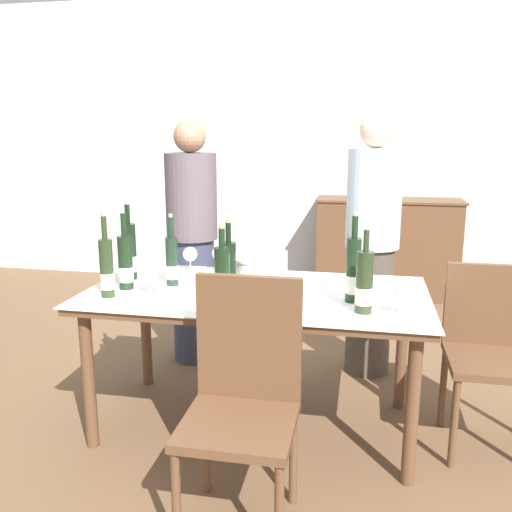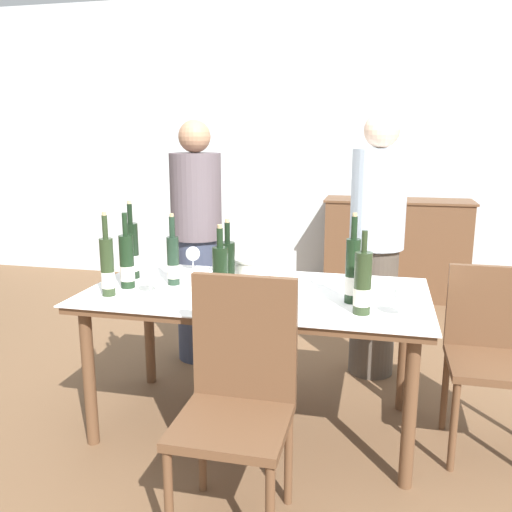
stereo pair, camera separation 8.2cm
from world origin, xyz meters
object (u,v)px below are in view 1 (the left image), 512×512
Objects in this scene: wine_bottle_5 at (107,269)px; wine_bottle_7 at (222,280)px; wine_bottle_2 at (129,253)px; wine_bottle_0 at (172,261)px; chair_near_front at (244,388)px; person_guest_left at (372,247)px; dining_table at (256,305)px; person_host at (193,244)px; sideboard_cabinet at (387,247)px; wine_bottle_6 at (364,284)px; wine_glass_1 at (405,294)px; wine_glass_0 at (150,276)px; wine_glass_2 at (220,254)px; wine_bottle_1 at (229,273)px; ice_bucket at (253,276)px; wine_bottle_4 at (353,271)px; wine_bottle_3 at (126,264)px; chair_right_end at (491,343)px; wine_glass_3 at (190,255)px.

wine_bottle_7 is at bearing -6.76° from wine_bottle_5.
wine_bottle_0 is at bearing -15.57° from wine_bottle_2.
person_guest_left is (0.48, 1.48, 0.27)m from chair_near_front.
person_host is (-0.58, 0.78, 0.13)m from dining_table.
sideboard_cabinet is 3.02m from wine_bottle_7.
person_host reaches higher than wine_bottle_6.
wine_glass_0 is at bearing 175.94° from wine_glass_1.
wine_glass_2 is at bearing 57.55° from wine_bottle_0.
wine_bottle_1 reaches higher than wine_bottle_7.
person_guest_left reaches higher than ice_bucket.
person_host reaches higher than wine_bottle_4.
wine_bottle_0 is 0.77m from person_host.
sideboard_cabinet is 3.15× the size of wine_bottle_4.
wine_glass_0 reaches higher than dining_table.
chair_near_front is (0.18, -0.37, -0.33)m from wine_bottle_7.
chair_near_front reaches higher than wine_glass_1.
wine_bottle_3 is 1.36m from wine_glass_1.
wine_glass_0 is (-0.97, -0.07, -0.05)m from wine_bottle_4.
sideboard_cabinet is 0.81× the size of person_guest_left.
wine_bottle_0 is 0.88× the size of wine_bottle_2.
wine_bottle_5 is (-1.15, -0.15, -0.01)m from wine_bottle_4.
wine_bottle_2 reaches higher than chair_near_front.
wine_bottle_0 is 0.19m from wine_glass_0.
person_guest_left reaches higher than person_host.
wine_bottle_6 is at bearing 177.40° from wine_glass_1.
wine_bottle_6 reaches higher than wine_glass_2.
wine_bottle_4 is at bearing 108.92° from wine_bottle_6.
wine_bottle_5 reaches higher than chair_near_front.
chair_right_end is 0.54× the size of person_guest_left.
wine_glass_2 is (-0.27, 0.38, 0.01)m from ice_bucket.
wine_bottle_6 is at bearing -14.75° from wine_bottle_0.
chair_near_front is at bearing -29.77° from wine_bottle_5.
chair_near_front reaches higher than chair_right_end.
wine_glass_2 reaches higher than wine_glass_3.
wine_bottle_3 is 0.24× the size of person_guest_left.
wine_bottle_7 is 0.24× the size of person_host.
dining_table is 1.92× the size of chair_right_end.
wine_bottle_0 reaches higher than wine_glass_3.
wine_bottle_1 is 2.69× the size of wine_glass_1.
wine_bottle_4 is 0.28m from wine_glass_1.
wine_bottle_0 is 2.34× the size of wine_glass_2.
wine_glass_3 is 1.12m from person_guest_left.
wine_bottle_5 is 1.63m from person_guest_left.
wine_bottle_2 is (-0.27, 0.07, 0.02)m from wine_bottle_0.
wine_bottle_0 reaches higher than chair_right_end.
wine_bottle_3 is 0.87m from person_host.
wine_bottle_6 is 1.04m from person_guest_left.
wine_glass_1 is at bearing -6.56° from wine_bottle_3.
person_host is (-0.13, 0.44, -0.03)m from wine_glass_3.
person_guest_left is (1.02, 0.47, -0.01)m from wine_glass_3.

